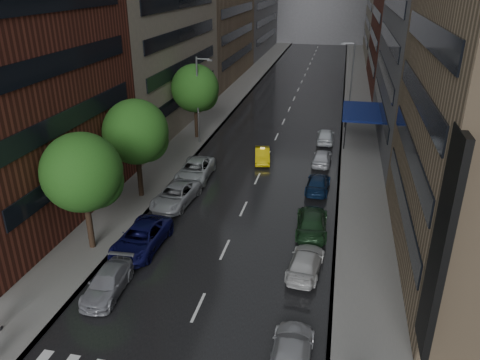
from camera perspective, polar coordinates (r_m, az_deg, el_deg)
name	(u,v)px	position (r m, az deg, el deg)	size (l,w,h in m)	color
road	(293,102)	(68.00, 6.43, 9.44)	(14.00, 140.00, 0.01)	black
sidewalk_left	(231,98)	(69.44, -1.08, 9.95)	(4.00, 140.00, 0.15)	gray
sidewalk_right	(357,105)	(67.71, 14.10, 8.88)	(4.00, 140.00, 0.15)	gray
tree_near	(82,173)	(30.46, -18.71, 0.87)	(5.01, 5.01, 7.99)	#382619
tree_mid	(136,132)	(37.11, -12.60, 5.73)	(5.08, 5.08, 8.09)	#382619
tree_far	(195,88)	(50.89, -5.51, 11.06)	(5.10, 5.10, 8.13)	#382619
taxi	(262,155)	(45.30, 2.74, 3.04)	(1.38, 3.97, 1.31)	#DBBE0B
parked_cars_left	(167,206)	(35.46, -8.92, -3.18)	(3.02, 21.93, 1.61)	gray
parked_cars_right	(315,204)	(36.02, 9.10, -2.85)	(2.39, 36.82, 1.53)	#AAABB0
street_lamp_left	(199,99)	(49.23, -5.08, 9.84)	(1.74, 0.22, 9.00)	gray
street_lamp_right	(351,77)	(61.74, 13.40, 12.15)	(1.74, 0.22, 9.00)	gray
awning	(362,112)	(52.43, 14.61, 8.05)	(4.00, 8.00, 3.12)	navy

